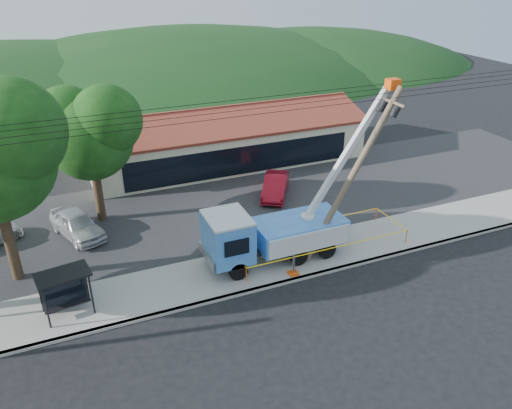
{
  "coord_description": "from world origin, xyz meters",
  "views": [
    {
      "loc": [
        -8.9,
        -17.24,
        15.5
      ],
      "look_at": [
        0.49,
        5.0,
        3.4
      ],
      "focal_mm": 35.0,
      "sensor_mm": 36.0,
      "label": 1
    }
  ],
  "objects_px": {
    "utility_truck": "(272,232)",
    "leaning_pole": "(356,168)",
    "car_silver": "(79,237)",
    "car_red": "(275,196)",
    "bus_shelter": "(64,283)"
  },
  "relations": [
    {
      "from": "utility_truck",
      "to": "leaning_pole",
      "type": "bearing_deg",
      "value": -11.58
    },
    {
      "from": "bus_shelter",
      "to": "car_red",
      "type": "relative_size",
      "value": 0.58
    },
    {
      "from": "utility_truck",
      "to": "car_silver",
      "type": "bearing_deg",
      "value": 144.44
    },
    {
      "from": "utility_truck",
      "to": "car_silver",
      "type": "height_order",
      "value": "utility_truck"
    },
    {
      "from": "utility_truck",
      "to": "car_red",
      "type": "distance_m",
      "value": 8.59
    },
    {
      "from": "utility_truck",
      "to": "leaning_pole",
      "type": "distance_m",
      "value": 5.73
    },
    {
      "from": "leaning_pole",
      "to": "bus_shelter",
      "type": "bearing_deg",
      "value": 178.59
    },
    {
      "from": "utility_truck",
      "to": "car_silver",
      "type": "relative_size",
      "value": 2.35
    },
    {
      "from": "bus_shelter",
      "to": "car_red",
      "type": "distance_m",
      "value": 16.81
    },
    {
      "from": "bus_shelter",
      "to": "car_silver",
      "type": "relative_size",
      "value": 0.56
    },
    {
      "from": "bus_shelter",
      "to": "car_silver",
      "type": "distance_m",
      "value": 7.85
    },
    {
      "from": "leaning_pole",
      "to": "car_red",
      "type": "bearing_deg",
      "value": 95.33
    },
    {
      "from": "car_silver",
      "to": "leaning_pole",
      "type": "bearing_deg",
      "value": -49.59
    },
    {
      "from": "car_silver",
      "to": "utility_truck",
      "type": "bearing_deg",
      "value": -56.16
    },
    {
      "from": "leaning_pole",
      "to": "utility_truck",
      "type": "bearing_deg",
      "value": 168.42
    }
  ]
}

